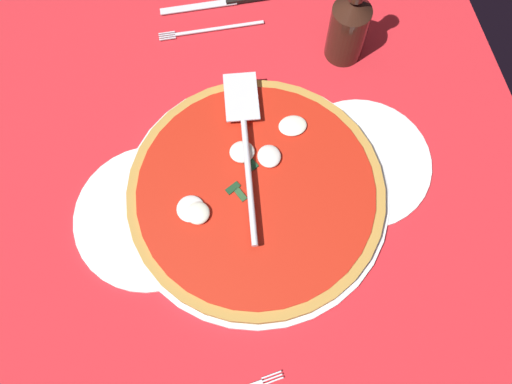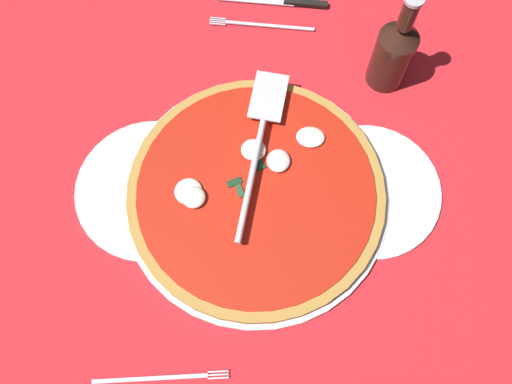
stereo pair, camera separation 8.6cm
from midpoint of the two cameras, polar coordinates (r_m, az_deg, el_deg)
ground_plane at (r=89.01cm, az=1.17°, el=-0.25°), size 100.16×100.16×0.80cm
checker_pattern at (r=88.59cm, az=1.17°, el=-0.14°), size 100.16×100.16×0.10cm
pizza_pan at (r=87.61cm, az=2.79°, el=-0.74°), size 42.70×42.70×1.23cm
dinner_plate_left at (r=88.97cm, az=-8.27°, el=-0.04°), size 24.43×24.43×1.00cm
dinner_plate_right at (r=90.81cm, az=14.38°, el=-0.16°), size 23.29×23.29×1.00cm
pizza at (r=86.24cm, az=2.79°, el=-0.32°), size 40.99×40.99×3.11cm
pizza_server at (r=86.84cm, az=3.10°, el=4.86°), size 6.96×30.10×1.00cm
place_setting_far at (r=106.15cm, az=4.15°, el=17.83°), size 21.62×13.00×1.40cm
beer_bottle at (r=95.57cm, az=16.81°, el=13.57°), size 6.61×6.61×20.51cm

